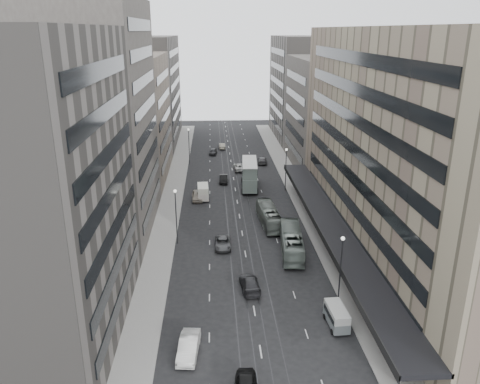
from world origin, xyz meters
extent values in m
plane|color=black|center=(0.00, 0.00, 0.00)|extent=(220.00, 220.00, 0.00)
cube|color=gray|center=(12.00, 37.50, 0.07)|extent=(4.00, 125.00, 0.15)
cube|color=gray|center=(-12.00, 37.50, 0.07)|extent=(4.00, 125.00, 0.15)
cube|color=gray|center=(21.50, 8.00, 15.00)|extent=(15.00, 60.00, 30.00)
cube|color=black|center=(12.00, 8.00, 4.00)|extent=(4.40, 60.00, 0.50)
cube|color=#453F3B|center=(21.50, 52.00, 12.00)|extent=(15.00, 28.00, 24.00)
cube|color=#5D5954|center=(21.50, 82.00, 14.00)|extent=(15.00, 32.00, 28.00)
cube|color=#5D5954|center=(-21.50, -8.00, 15.00)|extent=(15.00, 28.00, 30.00)
cube|color=#453F3B|center=(-21.50, 19.00, 17.00)|extent=(15.00, 26.00, 34.00)
cube|color=slate|center=(-21.50, 46.00, 12.50)|extent=(15.00, 28.00, 25.00)
cube|color=#5D5954|center=(-21.50, 79.00, 14.00)|extent=(15.00, 38.00, 28.00)
cylinder|color=#262628|center=(9.70, -5.00, 4.00)|extent=(0.16, 0.16, 8.00)
sphere|color=silver|center=(9.70, -5.00, 8.10)|extent=(0.44, 0.44, 0.44)
cylinder|color=#262628|center=(9.70, 35.00, 4.00)|extent=(0.16, 0.16, 8.00)
sphere|color=silver|center=(9.70, 35.00, 8.10)|extent=(0.44, 0.44, 0.44)
cylinder|color=#262628|center=(-9.70, 12.00, 4.00)|extent=(0.16, 0.16, 8.00)
sphere|color=silver|center=(-9.70, 12.00, 8.10)|extent=(0.44, 0.44, 0.44)
cylinder|color=#262628|center=(-9.70, 55.00, 4.00)|extent=(0.16, 0.16, 8.00)
sphere|color=silver|center=(-9.70, 55.00, 8.10)|extent=(0.44, 0.44, 0.44)
imported|color=gray|center=(6.48, 8.15, 1.62)|extent=(3.83, 11.81, 3.23)
imported|color=gray|center=(4.49, 18.21, 1.48)|extent=(3.23, 10.78, 2.96)
cube|color=slate|center=(2.83, 36.58, 1.83)|extent=(3.39, 10.12, 2.55)
cube|color=slate|center=(2.83, 36.58, 4.21)|extent=(3.31, 9.72, 2.22)
cube|color=silver|center=(2.83, 36.58, 5.38)|extent=(3.39, 10.12, 0.13)
cylinder|color=black|center=(1.22, 33.08, 0.55)|extent=(0.38, 1.12, 1.11)
cylinder|color=black|center=(3.99, 32.91, 0.55)|extent=(0.38, 1.12, 1.11)
cylinder|color=black|center=(1.67, 40.25, 0.55)|extent=(0.38, 1.12, 1.11)
cylinder|color=black|center=(4.43, 40.07, 0.55)|extent=(0.38, 1.12, 1.11)
cube|color=slate|center=(8.36, -9.33, 0.84)|extent=(1.94, 4.20, 1.07)
cube|color=#B8B8B3|center=(8.36, -9.33, 1.80)|extent=(1.90, 4.11, 0.84)
cylinder|color=black|center=(7.58, -10.73, 0.31)|extent=(0.20, 0.62, 0.61)
cylinder|color=black|center=(9.29, -10.64, 0.31)|extent=(0.20, 0.62, 0.61)
cylinder|color=black|center=(7.43, -8.02, 0.31)|extent=(0.20, 0.62, 0.61)
cylinder|color=black|center=(9.15, -7.93, 0.31)|extent=(0.20, 0.62, 0.61)
cube|color=silver|center=(-6.20, 30.55, 1.02)|extent=(2.13, 4.43, 1.34)
cube|color=silver|center=(-6.20, 30.55, 2.21)|extent=(2.09, 4.34, 1.05)
cylinder|color=black|center=(-7.12, 29.07, 0.35)|extent=(0.22, 0.70, 0.70)
cylinder|color=black|center=(-5.16, 29.15, 0.35)|extent=(0.22, 0.70, 0.70)
cylinder|color=black|center=(-7.24, 31.94, 0.35)|extent=(0.22, 0.70, 0.70)
cylinder|color=black|center=(-5.28, 32.02, 0.35)|extent=(0.22, 0.70, 0.70)
imported|color=silver|center=(-6.95, -12.93, 0.84)|extent=(2.28, 5.28, 1.69)
imported|color=#525254|center=(-3.10, 10.29, 0.67)|extent=(2.26, 4.81, 1.33)
imported|color=#242426|center=(-0.13, -1.40, 0.77)|extent=(2.55, 5.44, 1.54)
imported|color=#B0A392|center=(-7.25, 30.42, 0.83)|extent=(2.16, 4.94, 1.66)
imported|color=black|center=(-2.18, 40.54, 0.76)|extent=(1.75, 4.65, 1.52)
imported|color=silver|center=(1.65, 49.17, 0.75)|extent=(2.73, 5.50, 1.50)
imported|color=#504F52|center=(7.25, 54.45, 0.73)|extent=(2.49, 5.22, 1.47)
imported|color=#272729|center=(-4.20, 63.37, 0.73)|extent=(2.13, 4.44, 1.46)
imported|color=#ABA48E|center=(-1.82, 69.42, 0.72)|extent=(1.64, 4.39, 1.43)
camera|label=1|loc=(-4.28, -50.62, 29.59)|focal=35.00mm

